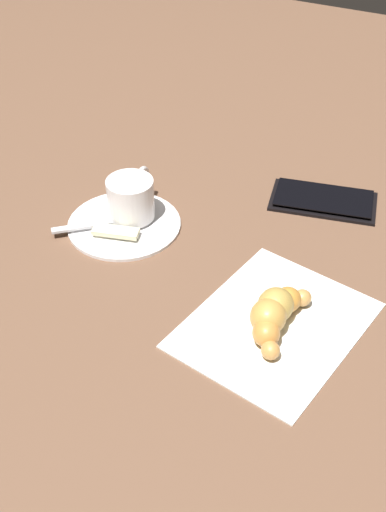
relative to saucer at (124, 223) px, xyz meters
name	(u,v)px	position (x,y,z in m)	size (l,w,h in m)	color
ground_plane	(190,258)	(-0.10, 0.02, 0.00)	(1.80, 1.80, 0.00)	brown
saucer	(124,223)	(0.00, 0.00, 0.00)	(0.14, 0.14, 0.01)	white
espresso_cup	(131,197)	(0.00, -0.02, 0.03)	(0.06, 0.09, 0.05)	white
teaspoon	(121,220)	(0.00, 0.00, 0.01)	(0.11, 0.10, 0.01)	silver
sugar_packet	(116,232)	(-0.01, 0.03, 0.01)	(0.06, 0.02, 0.01)	beige
napkin	(275,324)	(-0.23, 0.08, 0.00)	(0.16, 0.20, 0.00)	white
croissant	(275,313)	(-0.23, 0.08, 0.02)	(0.05, 0.11, 0.04)	tan
cell_phone	(323,200)	(-0.21, -0.16, 0.00)	(0.15, 0.10, 0.01)	black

